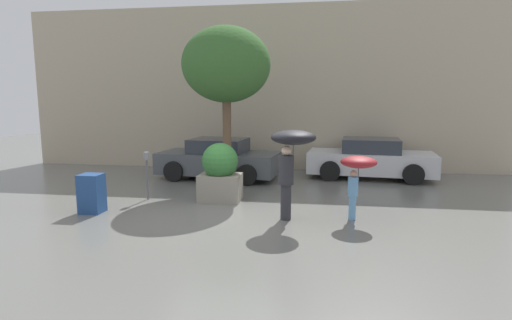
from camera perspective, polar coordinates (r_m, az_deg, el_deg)
The scene contains 10 objects.
ground_plane at distance 9.08m, azimuth -5.29°, elevation -7.97°, with size 40.00×40.00×0.00m, color slate.
building_facade at distance 15.11m, azimuth 0.45°, elevation 10.14°, with size 18.00×0.30×6.00m.
planter_box at distance 10.26m, azimuth -5.15°, elevation -1.72°, with size 1.06×0.93×1.51m.
person_adult at distance 8.48m, azimuth 5.05°, elevation 1.44°, with size 0.96×0.96×1.95m.
person_child at distance 8.78m, azimuth 14.31°, elevation -1.14°, with size 0.77×0.77×1.40m.
parked_car_near at distance 13.33m, azimuth -5.32°, elevation 0.05°, with size 4.09×2.31×1.32m.
parked_car_far at distance 13.88m, azimuth 16.00°, elevation 0.09°, with size 4.23×2.30×1.32m.
street_tree at distance 11.76m, azimuth -4.27°, elevation 13.32°, with size 2.54×2.54×4.67m.
parking_meter at distance 10.72m, azimuth -15.34°, elevation -0.76°, with size 0.14×0.14×1.25m.
newspaper_box at distance 9.97m, azimuth -22.42°, elevation -4.43°, with size 0.50×0.44×0.90m.
Camera 1 is at (2.08, -8.46, 2.57)m, focal length 28.00 mm.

